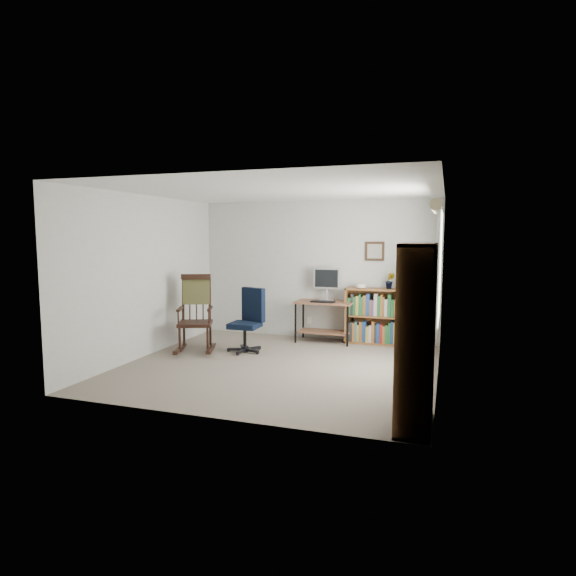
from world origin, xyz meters
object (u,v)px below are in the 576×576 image
(desk, at_px, (324,322))
(tall_bookshelf, at_px, (416,337))
(office_chair, at_px, (245,320))
(rocking_chair, at_px, (195,313))
(low_bookshelf, at_px, (372,316))

(desk, bearing_deg, tall_bookshelf, -62.71)
(office_chair, distance_m, rocking_chair, 0.78)
(low_bookshelf, bearing_deg, rocking_chair, -150.77)
(office_chair, height_order, rocking_chair, rocking_chair)
(rocking_chair, distance_m, tall_bookshelf, 3.99)
(rocking_chair, bearing_deg, tall_bookshelf, -52.24)
(office_chair, bearing_deg, desk, 67.24)
(desk, distance_m, rocking_chair, 2.19)
(office_chair, relative_size, tall_bookshelf, 0.58)
(tall_bookshelf, bearing_deg, rocking_chair, 149.87)
(rocking_chair, height_order, low_bookshelf, rocking_chair)
(rocking_chair, bearing_deg, office_chair, -6.61)
(rocking_chair, xyz_separation_m, tall_bookshelf, (3.45, -2.00, 0.26))
(desk, relative_size, low_bookshelf, 1.04)
(desk, relative_size, tall_bookshelf, 0.56)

